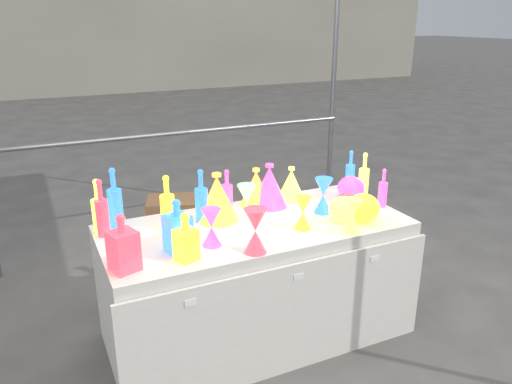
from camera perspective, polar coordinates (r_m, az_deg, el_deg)
name	(u,v)px	position (r m, az deg, el deg)	size (l,w,h in m)	color
ground	(256,332)	(3.32, 0.00, -15.68)	(80.00, 80.00, 0.00)	slate
display_table	(257,281)	(3.11, 0.07, -10.12)	(1.84, 0.83, 0.75)	silver
cardboard_box_closed	(175,217)	(4.63, -9.27, -2.80)	(0.48, 0.35, 0.35)	#8A613E
cardboard_box_flat	(218,218)	(4.93, -4.36, -3.03)	(0.65, 0.47, 0.06)	#8A613E
bottle_1	(115,198)	(2.97, -15.86, -0.61)	(0.08, 0.08, 0.36)	#198C43
bottle_2	(102,208)	(2.86, -17.24, -1.74)	(0.07, 0.07, 0.33)	#DA5316
bottle_3	(227,190)	(3.11, -3.33, 0.19)	(0.07, 0.07, 0.27)	blue
bottle_4	(98,207)	(2.89, -17.57, -1.63)	(0.08, 0.08, 0.32)	#125974
bottle_6	(167,202)	(2.88, -10.11, -1.16)	(0.08, 0.08, 0.32)	#C84412
bottle_7	(201,196)	(2.94, -6.28, -0.42)	(0.08, 0.08, 0.33)	#198C43
decanter_0	(186,236)	(2.51, -8.04, -5.04)	(0.10, 0.10, 0.25)	#C84412
decanter_1	(123,242)	(2.46, -14.98, -5.60)	(0.12, 0.12, 0.29)	#DA5316
decanter_2	(177,226)	(2.59, -8.97, -3.81)	(0.12, 0.12, 0.29)	#198C43
hourglass_0	(255,231)	(2.56, -0.08, -4.46)	(0.12, 0.12, 0.24)	#DA5316
hourglass_1	(212,227)	(2.65, -5.11, -4.05)	(0.10, 0.10, 0.21)	blue
hourglass_2	(353,216)	(2.86, 11.03, -2.69)	(0.10, 0.10, 0.20)	#125974
hourglass_3	(247,203)	(2.95, -1.07, -1.28)	(0.11, 0.11, 0.23)	#C928B5
hourglass_4	(303,213)	(2.86, 5.37, -2.39)	(0.10, 0.10, 0.19)	#C84412
hourglass_5	(323,196)	(3.11, 7.69, -0.40)	(0.11, 0.11, 0.22)	#198C43
globe_0	(363,209)	(3.02, 12.17, -1.97)	(0.19, 0.19, 0.15)	#C84412
globe_1	(343,211)	(3.00, 9.89, -2.12)	(0.17, 0.17, 0.14)	#125974
globe_2	(347,204)	(3.13, 10.35, -1.40)	(0.15, 0.15, 0.12)	#DA5316
globe_3	(351,190)	(3.37, 10.79, 0.28)	(0.18, 0.18, 0.14)	blue
lampshade_0	(256,187)	(3.19, 0.01, 0.57)	(0.21, 0.21, 0.25)	#F6FB34
lampshade_1	(217,197)	(2.96, -4.46, -0.56)	(0.25, 0.25, 0.29)	#F6FB34
lampshade_2	(269,185)	(3.18, 1.53, 0.80)	(0.24, 0.24, 0.28)	blue
lampshade_3	(291,183)	(3.31, 4.05, 0.99)	(0.19, 0.19, 0.23)	#125974
bottle_8	(350,170)	(3.54, 10.72, 2.45)	(0.06, 0.06, 0.29)	#198C43
bottle_10	(383,188)	(3.28, 14.32, 0.48)	(0.06, 0.06, 0.25)	blue
bottle_11	(364,175)	(3.42, 12.24, 1.92)	(0.07, 0.07, 0.31)	#125974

